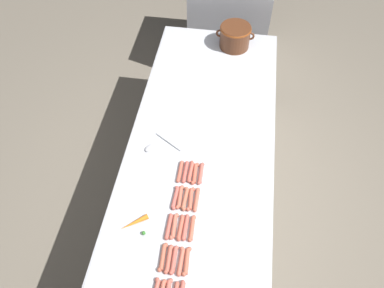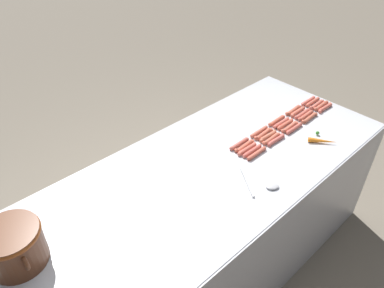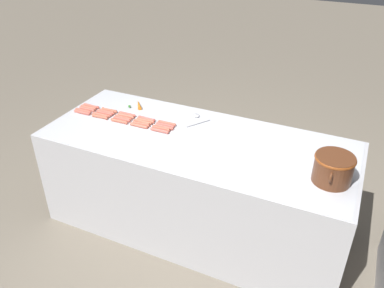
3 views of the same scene
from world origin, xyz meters
The scene contains 30 objects.
ground_plane centered at (0.00, 0.00, 0.00)m, with size 20.00×20.00×0.00m, color #756B5B.
griddle_counter centered at (0.00, 0.00, 0.42)m, with size 0.96×2.36×0.84m.
hot_dog_0 centered at (-0.10, -1.05, 0.85)m, with size 0.03×0.16×0.03m.
hot_dog_1 centered at (-0.10, -0.86, 0.85)m, with size 0.03×0.16×0.03m.
hot_dog_2 centered at (-0.10, -0.68, 0.85)m, with size 0.03×0.16×0.03m.
hot_dog_3 centered at (-0.10, -0.49, 0.85)m, with size 0.03×0.16×0.03m.
hot_dog_4 centered at (-0.10, -0.31, 0.85)m, with size 0.03×0.16×0.03m.
hot_dog_5 centered at (-0.07, -1.05, 0.85)m, with size 0.03×0.16×0.03m.
hot_dog_6 centered at (-0.07, -0.86, 0.85)m, with size 0.03×0.16×0.03m.
hot_dog_7 centered at (-0.07, -0.67, 0.85)m, with size 0.03×0.16×0.03m.
hot_dog_8 centered at (-0.07, -0.48, 0.85)m, with size 0.03×0.16×0.03m.
hot_dog_9 centered at (-0.07, -0.30, 0.85)m, with size 0.03×0.16×0.03m.
hot_dog_10 centered at (-0.04, -1.04, 0.85)m, with size 0.03×0.16×0.03m.
hot_dog_11 centered at (-0.04, -0.86, 0.85)m, with size 0.03×0.16×0.03m.
hot_dog_12 centered at (-0.03, -0.68, 0.85)m, with size 0.03×0.16×0.03m.
hot_dog_13 centered at (-0.04, -0.49, 0.85)m, with size 0.03×0.16×0.03m.
hot_dog_14 centered at (-0.03, -0.30, 0.85)m, with size 0.03×0.16×0.03m.
hot_dog_15 centered at (0.00, -1.05, 0.85)m, with size 0.03×0.16×0.03m.
hot_dog_16 centered at (0.00, -0.87, 0.85)m, with size 0.03×0.16×0.03m.
hot_dog_17 centered at (-0.01, -0.67, 0.85)m, with size 0.03×0.16×0.03m.
hot_dog_18 centered at (-0.01, -0.49, 0.85)m, with size 0.04×0.16×0.03m.
hot_dog_19 centered at (-0.01, -0.31, 0.85)m, with size 0.03×0.16×0.03m.
hot_dog_20 centered at (0.03, -1.04, 0.85)m, with size 0.03×0.16×0.03m.
hot_dog_21 centered at (0.03, -0.86, 0.85)m, with size 0.03×0.16×0.03m.
hot_dog_22 centered at (0.03, -0.67, 0.85)m, with size 0.03×0.16×0.03m.
hot_dog_23 centered at (0.03, -0.49, 0.85)m, with size 0.03×0.16×0.03m.
hot_dog_24 centered at (0.03, -0.30, 0.85)m, with size 0.03×0.16×0.03m.
bean_pot centered at (0.13, 0.99, 0.95)m, with size 0.31×0.25×0.19m.
serving_spoon centered at (-0.29, -0.13, 0.85)m, with size 0.25×0.18×0.02m.
carrot centered at (-0.29, -0.69, 0.86)m, with size 0.16×0.13×0.03m.
Camera 2 is at (-1.05, 1.09, 2.17)m, focal length 34.01 mm.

